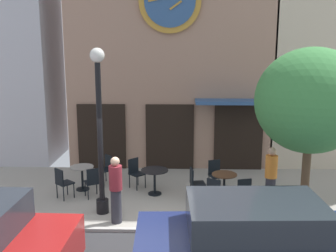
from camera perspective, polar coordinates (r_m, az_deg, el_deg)
ground_plane at (r=9.04m, az=-4.37°, el=-16.59°), size 24.20×10.63×0.13m
clock_building at (r=14.73m, az=0.41°, el=15.27°), size 7.18×4.33×10.09m
street_lamp at (r=9.82m, az=-10.00°, el=-0.92°), size 0.36×0.36×4.22m
street_tree at (r=9.55m, az=20.31°, el=3.44°), size 2.59×2.33×4.25m
cafe_table_leftmost at (r=11.99m, az=-12.53°, el=-6.83°), size 0.70×0.70×0.73m
cafe_table_rightmost at (r=11.36m, az=-1.98°, el=-7.36°), size 0.79×0.79×0.75m
cafe_table_near_curb at (r=11.09m, az=8.27°, el=-8.08°), size 0.71×0.71×0.76m
cafe_chair_facing_street at (r=11.42m, az=-15.29°, el=-7.83°), size 0.56×0.56×0.90m
cafe_chair_corner at (r=11.95m, az=-4.82°, el=-6.58°), size 0.57×0.57×0.90m
cafe_chair_facing_wall at (r=12.41m, az=-9.10°, el=-5.99°), size 0.57×0.57×0.90m
cafe_chair_outer at (r=11.83m, az=7.00°, el=-6.82°), size 0.52×0.52×0.90m
cafe_chair_mid_row at (r=11.28m, az=-11.01°, el=-7.87°), size 0.54×0.54×0.90m
cafe_chair_by_entrance at (r=10.45m, az=10.92°, el=-9.44°), size 0.49×0.49×0.90m
cafe_chair_under_awning at (r=11.06m, az=3.99°, el=-8.07°), size 0.46×0.46×0.90m
cafe_chair_right_end at (r=10.33m, az=6.93°, el=-9.57°), size 0.54×0.54×0.90m
pedestrian_maroon at (r=9.57m, az=-7.70°, el=-9.19°), size 0.45×0.45×1.67m
pedestrian_orange at (r=10.69m, az=14.90°, el=-7.26°), size 0.44×0.44×1.67m
parked_car_navy at (r=7.49m, az=12.58°, el=-16.36°), size 4.36×2.15×1.55m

